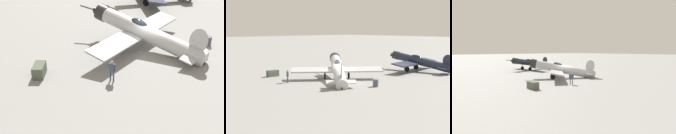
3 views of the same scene
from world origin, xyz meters
TOP-DOWN VIEW (x-y plane):
  - ground_plane at (0.00, 0.00)m, footprint 400.00×400.00m
  - airplane_foreground at (-0.42, 0.32)m, footprint 10.81×10.52m
  - ground_crew_mechanic at (-3.37, -5.29)m, footprint 0.49×0.45m
  - equipment_crate at (-8.72, -4.31)m, footprint 0.86×1.61m
  - fuel_drum at (5.45, 0.81)m, footprint 0.66×0.66m

SIDE VIEW (x-z plane):
  - ground_plane at x=0.00m, z-range 0.00..0.00m
  - fuel_drum at x=5.45m, z-range 0.00..0.83m
  - equipment_crate at x=-8.72m, z-range 0.00..0.87m
  - ground_crew_mechanic at x=-3.37m, z-range 0.17..1.77m
  - airplane_foreground at x=-0.42m, z-range -0.22..3.21m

